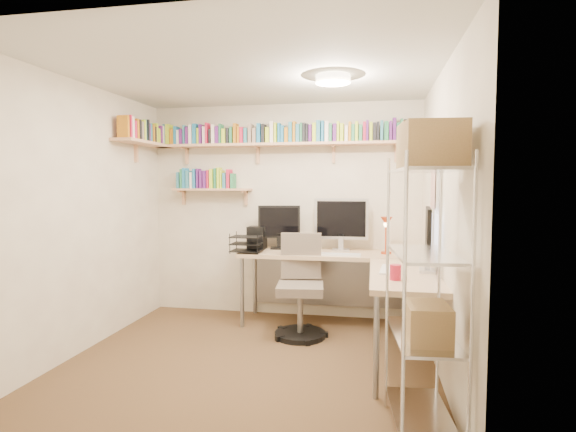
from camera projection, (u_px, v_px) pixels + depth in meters
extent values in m
plane|color=#47321E|center=(250.00, 361.00, 3.97)|extent=(3.20, 3.20, 0.00)
cube|color=#C1B29D|center=(283.00, 210.00, 5.35)|extent=(3.20, 0.04, 2.50)
cube|color=#C1B29D|center=(83.00, 218.00, 4.17)|extent=(0.04, 3.00, 2.50)
cube|color=#C1B29D|center=(442.00, 223.00, 3.58)|extent=(0.04, 3.00, 2.50)
cube|color=#C1B29D|center=(174.00, 242.00, 2.41)|extent=(3.20, 0.04, 2.50)
cube|color=silver|center=(248.00, 73.00, 3.79)|extent=(3.20, 3.00, 0.04)
cube|color=white|center=(433.00, 185.00, 4.10)|extent=(0.01, 0.30, 0.42)
cube|color=white|center=(439.00, 192.00, 3.71)|extent=(0.01, 0.28, 0.38)
cylinder|color=#FFEAC6|center=(333.00, 80.00, 3.86)|extent=(0.30, 0.30, 0.06)
cube|color=tan|center=(281.00, 145.00, 5.17)|extent=(3.05, 0.25, 0.03)
cube|color=tan|center=(145.00, 143.00, 5.03)|extent=(0.25, 1.00, 0.03)
cube|color=tan|center=(212.00, 189.00, 5.39)|extent=(0.95, 0.20, 0.02)
cube|color=tan|center=(186.00, 152.00, 5.46)|extent=(0.03, 0.20, 0.20)
cube|color=tan|center=(257.00, 151.00, 5.30)|extent=(0.03, 0.20, 0.20)
cube|color=tan|center=(333.00, 150.00, 5.13)|extent=(0.03, 0.20, 0.20)
cube|color=tan|center=(396.00, 149.00, 5.00)|extent=(0.03, 0.20, 0.20)
cube|color=#C0E02A|center=(163.00, 136.00, 5.43)|extent=(0.03, 0.13, 0.22)
cube|color=teal|center=(166.00, 135.00, 5.43)|extent=(0.03, 0.12, 0.24)
cube|color=#C0E02A|center=(169.00, 135.00, 5.42)|extent=(0.04, 0.14, 0.24)
cube|color=#C27516|center=(174.00, 137.00, 5.41)|extent=(0.04, 0.14, 0.19)
cube|color=teal|center=(177.00, 136.00, 5.40)|extent=(0.03, 0.13, 0.22)
cube|color=white|center=(179.00, 138.00, 5.40)|extent=(0.03, 0.12, 0.17)
cube|color=#5B1F75|center=(182.00, 137.00, 5.39)|extent=(0.04, 0.12, 0.18)
cube|color=teal|center=(185.00, 135.00, 5.38)|extent=(0.02, 0.13, 0.23)
cube|color=#5B1F75|center=(189.00, 136.00, 5.37)|extent=(0.03, 0.13, 0.21)
cube|color=white|center=(192.00, 135.00, 5.36)|extent=(0.03, 0.15, 0.23)
cube|color=teal|center=(196.00, 134.00, 5.36)|extent=(0.04, 0.13, 0.24)
cube|color=#C0E02A|center=(199.00, 137.00, 5.35)|extent=(0.03, 0.12, 0.19)
cube|color=#5B1F75|center=(202.00, 135.00, 5.34)|extent=(0.02, 0.14, 0.23)
cube|color=white|center=(205.00, 136.00, 5.33)|extent=(0.03, 0.11, 0.21)
cube|color=#CD1B42|center=(208.00, 134.00, 5.33)|extent=(0.03, 0.13, 0.25)
cube|color=black|center=(211.00, 137.00, 5.32)|extent=(0.02, 0.12, 0.17)
cube|color=white|center=(214.00, 135.00, 5.31)|extent=(0.04, 0.14, 0.23)
cube|color=#5B1F75|center=(218.00, 136.00, 5.30)|extent=(0.04, 0.12, 0.21)
cube|color=#2A804F|center=(221.00, 134.00, 5.30)|extent=(0.02, 0.13, 0.23)
cube|color=#C0E02A|center=(225.00, 137.00, 5.29)|extent=(0.04, 0.14, 0.17)
cube|color=black|center=(229.00, 136.00, 5.28)|extent=(0.03, 0.13, 0.18)
cube|color=#2A804F|center=(232.00, 136.00, 5.27)|extent=(0.03, 0.12, 0.19)
cube|color=#C27516|center=(236.00, 134.00, 5.26)|extent=(0.04, 0.11, 0.23)
cube|color=#C27516|center=(240.00, 136.00, 5.26)|extent=(0.02, 0.15, 0.19)
cube|color=#CD1B42|center=(242.00, 136.00, 5.25)|extent=(0.04, 0.12, 0.19)
cube|color=teal|center=(247.00, 136.00, 5.24)|extent=(0.04, 0.14, 0.18)
cube|color=gray|center=(251.00, 134.00, 5.23)|extent=(0.04, 0.13, 0.23)
cube|color=gray|center=(255.00, 136.00, 5.22)|extent=(0.04, 0.15, 0.17)
cube|color=teal|center=(260.00, 134.00, 5.21)|extent=(0.04, 0.12, 0.23)
cube|color=black|center=(264.00, 134.00, 5.20)|extent=(0.03, 0.14, 0.22)
cube|color=#C0E02A|center=(268.00, 136.00, 5.19)|extent=(0.04, 0.11, 0.18)
cube|color=white|center=(272.00, 133.00, 5.18)|extent=(0.04, 0.13, 0.25)
cube|color=#C0E02A|center=(276.00, 133.00, 5.17)|extent=(0.03, 0.12, 0.23)
cube|color=teal|center=(280.00, 133.00, 5.17)|extent=(0.03, 0.11, 0.22)
cube|color=teal|center=(283.00, 135.00, 5.16)|extent=(0.04, 0.11, 0.20)
cube|color=#C27516|center=(287.00, 136.00, 5.15)|extent=(0.04, 0.13, 0.17)
cube|color=teal|center=(291.00, 133.00, 5.14)|extent=(0.04, 0.15, 0.23)
cube|color=#C27516|center=(295.00, 132.00, 5.13)|extent=(0.03, 0.14, 0.24)
cube|color=teal|center=(298.00, 134.00, 5.13)|extent=(0.04, 0.13, 0.21)
cube|color=#2A804F|center=(302.00, 133.00, 5.12)|extent=(0.03, 0.11, 0.22)
cube|color=black|center=(304.00, 133.00, 5.11)|extent=(0.03, 0.13, 0.22)
cube|color=black|center=(307.00, 133.00, 5.11)|extent=(0.02, 0.12, 0.21)
cube|color=#5B1F75|center=(311.00, 134.00, 5.10)|extent=(0.03, 0.11, 0.20)
cube|color=#C0E02A|center=(315.00, 133.00, 5.09)|extent=(0.04, 0.11, 0.22)
cube|color=teal|center=(319.00, 132.00, 5.08)|extent=(0.04, 0.12, 0.24)
cube|color=teal|center=(323.00, 132.00, 5.07)|extent=(0.03, 0.13, 0.24)
cube|color=white|center=(327.00, 132.00, 5.07)|extent=(0.04, 0.12, 0.23)
cube|color=#2A804F|center=(331.00, 133.00, 5.06)|extent=(0.03, 0.13, 0.21)
cube|color=#5B1F75|center=(335.00, 133.00, 5.05)|extent=(0.04, 0.14, 0.20)
cube|color=#C0E02A|center=(338.00, 132.00, 5.04)|extent=(0.02, 0.15, 0.23)
cube|color=#C0E02A|center=(342.00, 133.00, 5.04)|extent=(0.04, 0.12, 0.20)
cube|color=white|center=(346.00, 134.00, 5.03)|extent=(0.04, 0.12, 0.18)
cube|color=#C27516|center=(350.00, 132.00, 5.02)|extent=(0.03, 0.12, 0.22)
cube|color=#2A804F|center=(353.00, 133.00, 5.01)|extent=(0.04, 0.13, 0.19)
cube|color=#C0E02A|center=(357.00, 132.00, 5.00)|extent=(0.03, 0.15, 0.22)
cube|color=#2A804F|center=(361.00, 134.00, 5.00)|extent=(0.04, 0.15, 0.18)
cube|color=#CD1B42|center=(364.00, 132.00, 4.99)|extent=(0.03, 0.13, 0.22)
cube|color=#5B1F75|center=(367.00, 131.00, 4.98)|extent=(0.02, 0.15, 0.23)
cube|color=#C0E02A|center=(371.00, 132.00, 4.98)|extent=(0.03, 0.12, 0.21)
cube|color=black|center=(375.00, 132.00, 4.97)|extent=(0.03, 0.15, 0.20)
cube|color=black|center=(378.00, 132.00, 4.96)|extent=(0.03, 0.11, 0.21)
cube|color=teal|center=(382.00, 131.00, 4.95)|extent=(0.03, 0.15, 0.22)
cube|color=#2A804F|center=(386.00, 132.00, 4.94)|extent=(0.04, 0.14, 0.21)
cube|color=#5B1F75|center=(390.00, 131.00, 4.94)|extent=(0.03, 0.14, 0.21)
cube|color=#5B1F75|center=(394.00, 130.00, 4.93)|extent=(0.04, 0.11, 0.25)
cube|color=#2A804F|center=(398.00, 132.00, 4.92)|extent=(0.04, 0.14, 0.19)
cube|color=#2A804F|center=(401.00, 130.00, 4.91)|extent=(0.02, 0.11, 0.24)
cube|color=black|center=(405.00, 131.00, 4.91)|extent=(0.04, 0.12, 0.23)
cube|color=teal|center=(409.00, 131.00, 4.90)|extent=(0.02, 0.15, 0.21)
cube|color=#C27516|center=(123.00, 127.00, 4.60)|extent=(0.12, 0.04, 0.23)
cube|color=#CD1B42|center=(125.00, 127.00, 4.64)|extent=(0.14, 0.03, 0.24)
cube|color=white|center=(128.00, 128.00, 4.69)|extent=(0.13, 0.04, 0.23)
cube|color=#CD1B42|center=(131.00, 130.00, 4.74)|extent=(0.13, 0.04, 0.20)
cube|color=#C27516|center=(133.00, 129.00, 4.79)|extent=(0.12, 0.04, 0.22)
cube|color=black|center=(135.00, 130.00, 4.83)|extent=(0.13, 0.03, 0.22)
cube|color=gray|center=(138.00, 131.00, 4.88)|extent=(0.14, 0.04, 0.20)
cube|color=#C0E02A|center=(140.00, 131.00, 4.92)|extent=(0.14, 0.04, 0.23)
cube|color=teal|center=(142.00, 131.00, 4.97)|extent=(0.11, 0.03, 0.24)
cube|color=black|center=(143.00, 131.00, 5.00)|extent=(0.14, 0.02, 0.24)
cube|color=#5B1F75|center=(145.00, 133.00, 5.04)|extent=(0.13, 0.03, 0.20)
cube|color=teal|center=(147.00, 133.00, 5.08)|extent=(0.11, 0.04, 0.21)
cube|color=#C27516|center=(149.00, 134.00, 5.13)|extent=(0.13, 0.03, 0.21)
cube|color=black|center=(151.00, 135.00, 5.18)|extent=(0.13, 0.03, 0.19)
cube|color=#C0E02A|center=(153.00, 134.00, 5.22)|extent=(0.12, 0.04, 0.23)
cube|color=#C0E02A|center=(155.00, 136.00, 5.27)|extent=(0.12, 0.04, 0.18)
cube|color=#5B1F75|center=(157.00, 135.00, 5.31)|extent=(0.14, 0.03, 0.22)
cube|color=white|center=(159.00, 135.00, 5.36)|extent=(0.13, 0.04, 0.22)
cube|color=#CD1B42|center=(161.00, 136.00, 5.41)|extent=(0.11, 0.04, 0.21)
cube|color=teal|center=(180.00, 180.00, 5.46)|extent=(0.03, 0.14, 0.20)
cube|color=#2A804F|center=(183.00, 179.00, 5.45)|extent=(0.03, 0.14, 0.23)
cube|color=teal|center=(186.00, 178.00, 5.44)|extent=(0.03, 0.14, 0.25)
cube|color=teal|center=(189.00, 180.00, 5.44)|extent=(0.04, 0.14, 0.21)
cube|color=white|center=(192.00, 180.00, 5.43)|extent=(0.03, 0.12, 0.19)
cube|color=teal|center=(195.00, 179.00, 5.42)|extent=(0.03, 0.12, 0.23)
cube|color=#5B1F75|center=(199.00, 179.00, 5.41)|extent=(0.02, 0.12, 0.24)
cube|color=#5B1F75|center=(202.00, 180.00, 5.41)|extent=(0.04, 0.12, 0.21)
cube|color=#5B1F75|center=(206.00, 180.00, 5.40)|extent=(0.04, 0.13, 0.21)
cube|color=#CD1B42|center=(209.00, 179.00, 5.39)|extent=(0.03, 0.13, 0.22)
cube|color=#C0E02A|center=(213.00, 179.00, 5.38)|extent=(0.04, 0.14, 0.23)
cube|color=#2A804F|center=(217.00, 178.00, 5.37)|extent=(0.02, 0.14, 0.24)
cube|color=#C0E02A|center=(220.00, 178.00, 5.36)|extent=(0.03, 0.12, 0.25)
cube|color=#C0E02A|center=(222.00, 179.00, 5.36)|extent=(0.02, 0.12, 0.22)
cube|color=teal|center=(226.00, 181.00, 5.35)|extent=(0.04, 0.14, 0.18)
cube|color=#CD1B42|center=(229.00, 179.00, 5.34)|extent=(0.04, 0.14, 0.23)
cube|color=#2A804F|center=(233.00, 181.00, 5.34)|extent=(0.03, 0.15, 0.18)
cube|color=tan|center=(335.00, 254.00, 4.95)|extent=(2.09, 0.66, 0.04)
cube|color=tan|center=(409.00, 275.00, 3.81)|extent=(0.66, 1.43, 0.04)
cylinder|color=gray|center=(242.00, 292.00, 4.89)|extent=(0.04, 0.04, 0.77)
cylinder|color=gray|center=(255.00, 282.00, 5.43)|extent=(0.04, 0.04, 0.77)
cylinder|color=gray|center=(424.00, 289.00, 5.06)|extent=(0.04, 0.04, 0.77)
cylinder|color=gray|center=(376.00, 347.00, 3.25)|extent=(0.04, 0.04, 0.77)
cylinder|color=gray|center=(456.00, 352.00, 3.15)|extent=(0.04, 0.04, 0.77)
cube|color=gray|center=(337.00, 280.00, 5.25)|extent=(1.98, 0.02, 0.60)
cube|color=silver|center=(341.00, 219.00, 5.04)|extent=(0.60, 0.03, 0.46)
cube|color=black|center=(341.00, 219.00, 5.02)|extent=(0.54, 0.00, 0.40)
cube|color=black|center=(279.00, 222.00, 5.17)|extent=(0.48, 0.03, 0.37)
cube|color=black|center=(428.00, 232.00, 3.81)|extent=(0.03, 0.64, 0.42)
cube|color=white|center=(425.00, 232.00, 3.82)|extent=(0.00, 0.57, 0.36)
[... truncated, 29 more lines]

